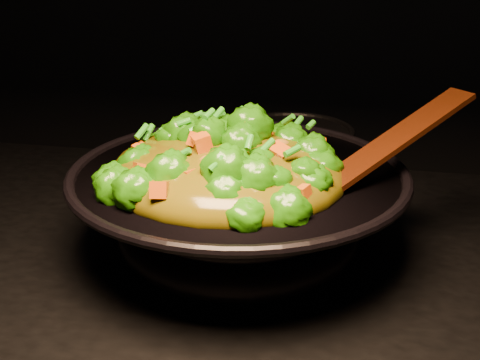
# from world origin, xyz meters

# --- Properties ---
(wok) EXTENTS (0.47, 0.47, 0.12)m
(wok) POSITION_xyz_m (0.05, 0.09, 0.96)
(wok) COLOR black
(wok) RESTS_ON stovetop
(stir_fry) EXTENTS (0.39, 0.39, 0.10)m
(stir_fry) POSITION_xyz_m (0.04, 0.07, 1.07)
(stir_fry) COLOR #257708
(stir_fry) RESTS_ON wok
(spatula) EXTENTS (0.21, 0.19, 0.10)m
(spatula) POSITION_xyz_m (0.23, 0.11, 1.06)
(spatula) COLOR #3B1305
(spatula) RESTS_ON wok
(back_pot) EXTENTS (0.24, 0.24, 0.11)m
(back_pot) POSITION_xyz_m (0.10, 0.32, 0.95)
(back_pot) COLOR black
(back_pot) RESTS_ON stovetop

